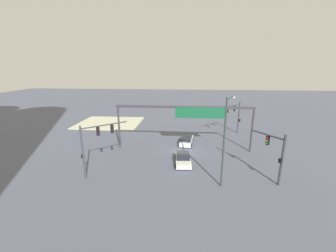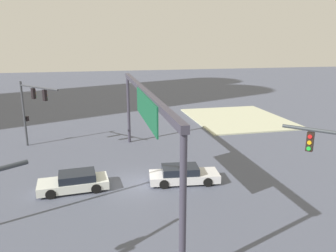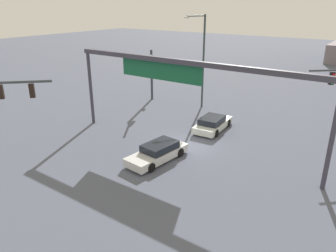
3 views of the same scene
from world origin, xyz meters
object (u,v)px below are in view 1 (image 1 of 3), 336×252
(traffic_signal_cross_street, at_px, (95,140))
(sedan_car_approaching, at_px, (187,140))
(traffic_signal_near_corner, at_px, (276,151))
(streetlamp_curved_arm, at_px, (225,137))
(sedan_car_waiting_far, at_px, (183,159))
(traffic_signal_opposite_side, at_px, (235,113))

(traffic_signal_cross_street, height_order, sedan_car_approaching, traffic_signal_cross_street)
(traffic_signal_near_corner, relative_size, streetlamp_curved_arm, 0.60)
(traffic_signal_near_corner, height_order, traffic_signal_cross_street, traffic_signal_cross_street)
(traffic_signal_cross_street, bearing_deg, sedan_car_waiting_far, -20.22)
(sedan_car_waiting_far, bearing_deg, traffic_signal_opposite_side, 141.13)
(traffic_signal_near_corner, relative_size, traffic_signal_cross_street, 0.92)
(traffic_signal_opposite_side, relative_size, traffic_signal_cross_street, 0.98)
(traffic_signal_near_corner, xyz_separation_m, streetlamp_curved_arm, (5.56, 1.14, 1.78))
(traffic_signal_near_corner, xyz_separation_m, sedan_car_approaching, (9.28, -11.29, -2.97))
(traffic_signal_near_corner, distance_m, sedan_car_waiting_far, 10.92)
(traffic_signal_near_corner, bearing_deg, sedan_car_waiting_far, 34.31)
(streetlamp_curved_arm, bearing_deg, traffic_signal_near_corner, -49.60)
(traffic_signal_near_corner, height_order, sedan_car_approaching, traffic_signal_near_corner)
(traffic_signal_opposite_side, distance_m, streetlamp_curved_arm, 19.11)
(traffic_signal_cross_street, xyz_separation_m, streetlamp_curved_arm, (-14.03, 1.19, 1.10))
(sedan_car_approaching, relative_size, sedan_car_waiting_far, 1.08)
(sedan_car_approaching, bearing_deg, traffic_signal_cross_street, 143.88)
(traffic_signal_near_corner, xyz_separation_m, traffic_signal_opposite_side, (0.49, -17.23, 0.45))
(traffic_signal_cross_street, bearing_deg, sedan_car_approaching, 5.58)
(streetlamp_curved_arm, bearing_deg, sedan_car_approaching, 45.46)
(traffic_signal_cross_street, bearing_deg, traffic_signal_near_corner, -42.03)
(traffic_signal_cross_street, relative_size, sedan_car_approaching, 1.22)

